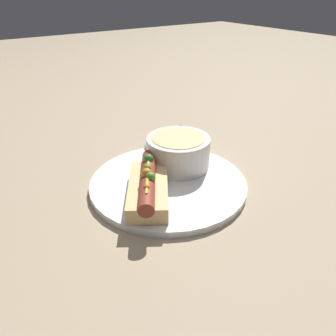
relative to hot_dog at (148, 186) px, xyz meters
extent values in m
plane|color=tan|center=(-0.02, 0.06, -0.03)|extent=(4.00, 4.00, 0.00)
cylinder|color=white|center=(-0.02, 0.06, -0.03)|extent=(0.29, 0.29, 0.01)
cube|color=#E5C17F|center=(0.00, 0.00, -0.01)|extent=(0.16, 0.14, 0.03)
cylinder|color=brown|center=(0.00, 0.00, 0.01)|extent=(0.16, 0.11, 0.02)
sphere|color=#518C2D|center=(0.01, 0.00, 0.03)|extent=(0.02, 0.02, 0.02)
sphere|color=orange|center=(0.00, 0.00, 0.03)|extent=(0.02, 0.02, 0.02)
sphere|color=#387A28|center=(-0.04, 0.03, 0.03)|extent=(0.02, 0.02, 0.02)
sphere|color=#518C2D|center=(-0.04, 0.03, 0.03)|extent=(0.01, 0.01, 0.01)
sphere|color=orange|center=(0.03, -0.02, 0.02)|extent=(0.01, 0.01, 0.01)
sphere|color=#518C2D|center=(-0.01, 0.01, 0.03)|extent=(0.01, 0.01, 0.01)
cylinder|color=gold|center=(0.00, 0.00, 0.03)|extent=(0.10, 0.07, 0.01)
cylinder|color=silver|center=(-0.06, 0.11, 0.01)|extent=(0.12, 0.12, 0.06)
cylinder|color=#D1C184|center=(-0.06, 0.11, 0.03)|extent=(0.10, 0.10, 0.01)
cube|color=#B7B7BC|center=(-0.08, 0.06, -0.02)|extent=(0.13, 0.08, 0.00)
ellipsoid|color=#B7B7BC|center=(-0.16, 0.10, -0.02)|extent=(0.04, 0.04, 0.01)
cube|color=#333338|center=(-0.19, 0.22, -0.03)|extent=(0.11, 0.06, 0.01)
camera|label=1|loc=(0.39, -0.23, 0.30)|focal=35.00mm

